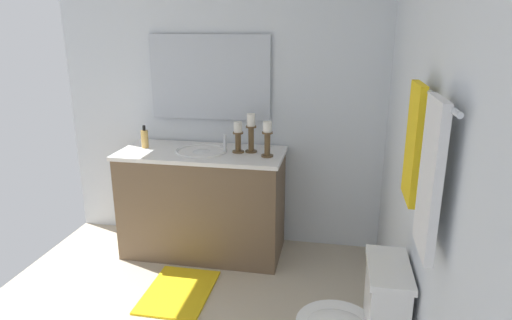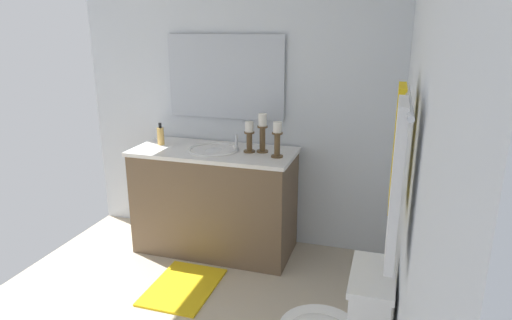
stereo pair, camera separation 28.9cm
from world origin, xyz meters
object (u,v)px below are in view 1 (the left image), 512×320
(towel_near_vanity, at_px, (414,143))
(candle_holder_short, at_px, (251,132))
(candle_holder_tall, at_px, (267,138))
(towel_center, at_px, (430,178))
(sink_basin, at_px, (202,156))
(vanity_cabinet, at_px, (203,202))
(soap_bottle, at_px, (145,138))
(mirror, at_px, (209,78))
(candle_holder_mid, at_px, (238,137))
(bath_mat, at_px, (179,292))
(towel_bar, at_px, (433,95))

(towel_near_vanity, bearing_deg, candle_holder_short, -144.65)
(candle_holder_tall, bearing_deg, towel_center, 26.46)
(sink_basin, xyz_separation_m, candle_holder_short, (-0.05, 0.38, 0.20))
(vanity_cabinet, distance_m, sink_basin, 0.39)
(soap_bottle, xyz_separation_m, towel_center, (1.72, 1.82, 0.37))
(sink_basin, height_order, soap_bottle, soap_bottle)
(mirror, bearing_deg, towel_center, 34.31)
(candle_holder_tall, xyz_separation_m, candle_holder_mid, (-0.07, -0.24, -0.01))
(bath_mat, bearing_deg, soap_bottle, -143.94)
(towel_near_vanity, bearing_deg, candle_holder_tall, -146.88)
(candle_holder_short, xyz_separation_m, towel_near_vanity, (1.36, 0.96, 0.30))
(candle_holder_mid, height_order, soap_bottle, candle_holder_mid)
(candle_holder_mid, bearing_deg, candle_holder_short, 106.73)
(candle_holder_mid, height_order, towel_bar, towel_bar)
(towel_near_vanity, xyz_separation_m, towel_center, (0.39, 0.00, -0.02))
(soap_bottle, bearing_deg, towel_near_vanity, 53.88)
(candle_holder_tall, height_order, towel_bar, towel_bar)
(candle_holder_tall, relative_size, bath_mat, 0.44)
(mirror, bearing_deg, vanity_cabinet, -0.01)
(towel_bar, distance_m, towel_near_vanity, 0.30)
(candle_holder_mid, height_order, bath_mat, candle_holder_mid)
(towel_bar, height_order, bath_mat, towel_bar)
(towel_bar, bearing_deg, bath_mat, -122.59)
(towel_near_vanity, bearing_deg, vanity_cabinet, -134.05)
(towel_bar, bearing_deg, vanity_cabinet, -137.67)
(candle_holder_mid, bearing_deg, towel_near_vanity, 38.56)
(candle_holder_tall, xyz_separation_m, towel_center, (1.65, 0.82, 0.30))
(sink_basin, distance_m, towel_center, 2.21)
(mirror, distance_m, candle_holder_short, 0.58)
(vanity_cabinet, bearing_deg, candle_holder_short, 98.10)
(sink_basin, bearing_deg, candle_holder_tall, 85.12)
(vanity_cabinet, relative_size, candle_holder_tall, 4.86)
(vanity_cabinet, xyz_separation_m, towel_near_vanity, (1.30, 1.35, 0.89))
(sink_basin, distance_m, towel_near_vanity, 1.94)
(candle_holder_mid, bearing_deg, candle_holder_tall, 73.51)
(towel_near_vanity, bearing_deg, bath_mat, -116.69)
(mirror, xyz_separation_m, candle_holder_tall, (0.32, 0.53, -0.40))
(soap_bottle, bearing_deg, sink_basin, 86.78)
(candle_holder_short, relative_size, bath_mat, 0.50)
(towel_bar, xyz_separation_m, bath_mat, (-0.87, -1.36, -1.54))
(bath_mat, bearing_deg, vanity_cabinet, -180.00)
(soap_bottle, bearing_deg, candle_holder_short, 91.86)
(sink_basin, bearing_deg, candle_holder_mid, 95.13)
(towel_bar, height_order, towel_center, towel_center)
(mirror, distance_m, soap_bottle, 0.71)
(mirror, xyz_separation_m, towel_bar, (1.78, 1.36, 0.16))
(candle_holder_short, xyz_separation_m, soap_bottle, (0.03, -0.86, -0.09))
(candle_holder_mid, relative_size, soap_bottle, 1.33)
(vanity_cabinet, height_order, mirror, mirror)
(candle_holder_mid, bearing_deg, vanity_cabinet, -84.89)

